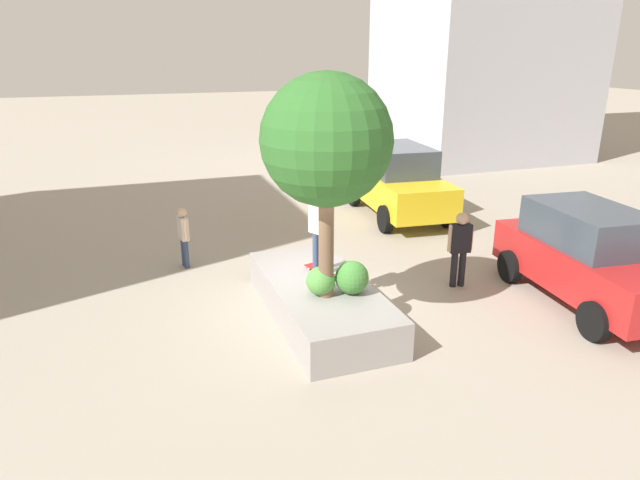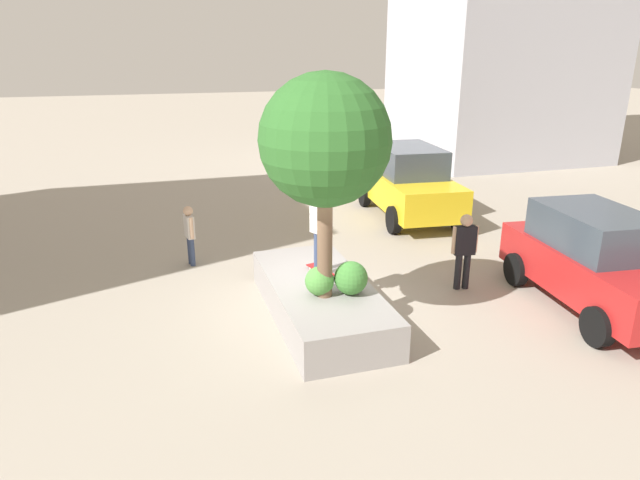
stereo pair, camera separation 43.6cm
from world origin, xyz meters
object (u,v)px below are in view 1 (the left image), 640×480
(planter_ledge, at_px, (320,300))
(plaza_tree, at_px, (327,142))
(skateboard, at_px, (319,270))
(pedestrian_crossing, at_px, (460,244))
(taxi_cab, at_px, (398,181))
(bystander_watching, at_px, (183,233))
(skateboarder, at_px, (319,225))
(sedan_parked, at_px, (589,256))

(planter_ledge, bearing_deg, plaza_tree, -8.57)
(skateboard, bearing_deg, pedestrian_crossing, 87.87)
(skateboard, xyz_separation_m, taxi_cab, (-5.45, 4.58, 0.34))
(planter_ledge, bearing_deg, pedestrian_crossing, 96.55)
(skateboard, height_order, bystander_watching, bystander_watching)
(planter_ledge, xyz_separation_m, bystander_watching, (-3.66, -2.21, 0.51))
(skateboarder, distance_m, bystander_watching, 4.04)
(taxi_cab, distance_m, pedestrian_crossing, 5.73)
(plaza_tree, height_order, skateboarder, plaza_tree)
(plaza_tree, bearing_deg, bystander_watching, -153.33)
(taxi_cab, relative_size, sedan_parked, 1.09)
(pedestrian_crossing, distance_m, bystander_watching, 6.52)
(sedan_parked, bearing_deg, plaza_tree, -96.30)
(plaza_tree, height_order, taxi_cab, plaza_tree)
(skateboard, distance_m, bystander_watching, 3.95)
(skateboard, xyz_separation_m, bystander_watching, (-3.14, -2.38, 0.09))
(planter_ledge, relative_size, skateboarder, 2.61)
(pedestrian_crossing, relative_size, bystander_watching, 1.15)
(plaza_tree, bearing_deg, pedestrian_crossing, 105.42)
(plaza_tree, distance_m, sedan_parked, 6.18)
(plaza_tree, bearing_deg, skateboarder, 166.79)
(sedan_parked, bearing_deg, skateboarder, -107.77)
(plaza_tree, height_order, sedan_parked, plaza_tree)
(skateboard, distance_m, skateboarder, 0.97)
(sedan_parked, xyz_separation_m, pedestrian_crossing, (-1.59, -2.07, -0.03))
(planter_ledge, height_order, sedan_parked, sedan_parked)
(plaza_tree, distance_m, taxi_cab, 8.50)
(skateboarder, distance_m, sedan_parked, 5.64)
(taxi_cab, xyz_separation_m, pedestrian_crossing, (5.57, -1.32, -0.13))
(skateboard, distance_m, sedan_parked, 5.60)
(planter_ledge, height_order, taxi_cab, taxi_cab)
(skateboarder, height_order, bystander_watching, skateboarder)
(skateboard, bearing_deg, planter_ledge, -18.19)
(sedan_parked, bearing_deg, pedestrian_crossing, -127.52)
(skateboarder, xyz_separation_m, sedan_parked, (1.71, 5.33, -0.72))
(skateboard, xyz_separation_m, sedan_parked, (1.71, 5.33, 0.25))
(taxi_cab, distance_m, sedan_parked, 7.20)
(sedan_parked, bearing_deg, bystander_watching, -122.17)
(sedan_parked, bearing_deg, planter_ledge, -102.24)
(sedan_parked, height_order, bystander_watching, sedan_parked)
(plaza_tree, distance_m, bystander_watching, 5.47)
(skateboard, bearing_deg, taxi_cab, 139.95)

